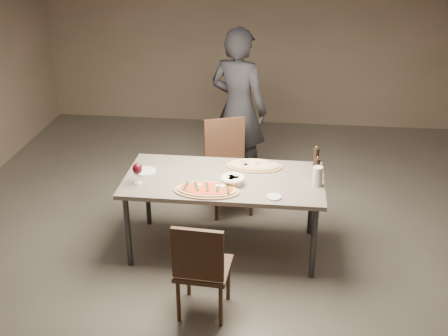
# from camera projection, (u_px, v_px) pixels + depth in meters

# --- Properties ---
(room) EXTENTS (7.00, 7.00, 7.00)m
(room) POSITION_uv_depth(u_px,v_px,m) (224.00, 110.00, 4.80)
(room) COLOR #5D5850
(room) RESTS_ON ground
(dining_table) EXTENTS (1.80, 0.90, 0.75)m
(dining_table) POSITION_uv_depth(u_px,v_px,m) (224.00, 184.00, 5.10)
(dining_table) COLOR slate
(dining_table) RESTS_ON ground
(zucchini_pizza) EXTENTS (0.58, 0.32, 0.05)m
(zucchini_pizza) POSITION_uv_depth(u_px,v_px,m) (207.00, 190.00, 4.83)
(zucchini_pizza) COLOR tan
(zucchini_pizza) RESTS_ON dining_table
(ham_pizza) EXTENTS (0.53, 0.30, 0.04)m
(ham_pizza) POSITION_uv_depth(u_px,v_px,m) (254.00, 165.00, 5.28)
(ham_pizza) COLOR tan
(ham_pizza) RESTS_ON dining_table
(bread_basket) EXTENTS (0.22, 0.22, 0.08)m
(bread_basket) POSITION_uv_depth(u_px,v_px,m) (233.00, 180.00, 4.94)
(bread_basket) COLOR beige
(bread_basket) RESTS_ON dining_table
(oil_dish) EXTENTS (0.12, 0.12, 0.01)m
(oil_dish) POSITION_uv_depth(u_px,v_px,m) (274.00, 197.00, 4.73)
(oil_dish) COLOR white
(oil_dish) RESTS_ON dining_table
(pepper_mill_left) EXTENTS (0.06, 0.06, 0.21)m
(pepper_mill_left) POSITION_uv_depth(u_px,v_px,m) (317.00, 168.00, 5.03)
(pepper_mill_left) COLOR black
(pepper_mill_left) RESTS_ON dining_table
(pepper_mill_right) EXTENTS (0.06, 0.06, 0.22)m
(pepper_mill_right) POSITION_uv_depth(u_px,v_px,m) (316.00, 157.00, 5.24)
(pepper_mill_right) COLOR black
(pepper_mill_right) RESTS_ON dining_table
(carafe) EXTENTS (0.09, 0.09, 0.18)m
(carafe) POSITION_uv_depth(u_px,v_px,m) (317.00, 176.00, 4.90)
(carafe) COLOR silver
(carafe) RESTS_ON dining_table
(wine_glass) EXTENTS (0.09, 0.09, 0.19)m
(wine_glass) POSITION_uv_depth(u_px,v_px,m) (137.00, 169.00, 4.92)
(wine_glass) COLOR silver
(wine_glass) RESTS_ON dining_table
(side_plate) EXTENTS (0.20, 0.20, 0.01)m
(side_plate) POSITION_uv_depth(u_px,v_px,m) (145.00, 171.00, 5.19)
(side_plate) COLOR white
(side_plate) RESTS_ON dining_table
(chair_near) EXTENTS (0.44, 0.44, 0.87)m
(chair_near) POSITION_uv_depth(u_px,v_px,m) (201.00, 265.00, 4.30)
(chair_near) COLOR #40271B
(chair_near) RESTS_ON ground
(chair_far) EXTENTS (0.59, 0.59, 0.97)m
(chair_far) POSITION_uv_depth(u_px,v_px,m) (227.00, 160.00, 5.93)
(chair_far) COLOR #40271B
(chair_far) RESTS_ON ground
(diner) EXTENTS (0.79, 0.67, 1.84)m
(diner) POSITION_uv_depth(u_px,v_px,m) (238.00, 109.00, 6.27)
(diner) COLOR black
(diner) RESTS_ON ground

